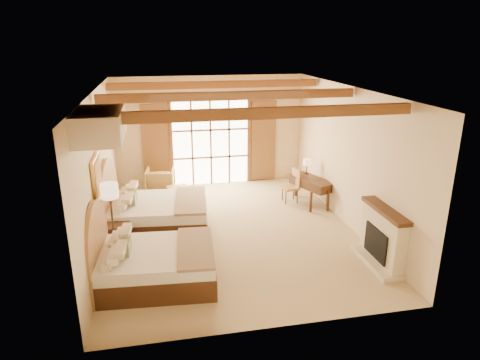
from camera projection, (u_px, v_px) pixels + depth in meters
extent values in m
plane|color=tan|center=(232.00, 231.00, 9.81)|extent=(7.00, 7.00, 0.00)
plane|color=beige|center=(210.00, 131.00, 12.55)|extent=(5.50, 0.00, 5.50)
plane|color=beige|center=(100.00, 172.00, 8.79)|extent=(0.00, 7.00, 7.00)
plane|color=beige|center=(349.00, 158.00, 9.80)|extent=(0.00, 7.00, 7.00)
plane|color=#A86538|center=(231.00, 90.00, 8.79)|extent=(7.00, 7.00, 0.00)
cube|color=white|center=(211.00, 143.00, 12.63)|extent=(2.20, 0.02, 2.50)
cube|color=brown|center=(156.00, 146.00, 12.30)|extent=(0.75, 0.06, 2.40)
cube|color=brown|center=(263.00, 141.00, 12.89)|extent=(0.75, 0.06, 2.40)
cube|color=beige|center=(383.00, 238.00, 8.26)|extent=(0.25, 1.30, 1.10)
cube|color=black|center=(379.00, 243.00, 8.27)|extent=(0.18, 0.80, 0.60)
cube|color=beige|center=(376.00, 261.00, 8.40)|extent=(0.45, 1.40, 0.10)
cube|color=#402B13|center=(386.00, 210.00, 8.07)|extent=(0.30, 1.40, 0.08)
cube|color=gold|center=(97.00, 176.00, 8.05)|extent=(0.05, 0.95, 0.75)
cube|color=#C88933|center=(98.00, 176.00, 8.06)|extent=(0.02, 0.82, 0.62)
cube|color=beige|center=(100.00, 125.00, 6.56)|extent=(0.70, 1.40, 0.45)
cube|color=#402B13|center=(157.00, 271.00, 7.73)|extent=(2.21, 1.73, 0.41)
cube|color=white|center=(156.00, 256.00, 7.63)|extent=(2.16, 1.70, 0.22)
cube|color=#94815C|center=(195.00, 246.00, 7.72)|extent=(0.75, 1.66, 0.05)
cube|color=gray|center=(126.00, 247.00, 7.47)|extent=(0.15, 0.44, 0.25)
cube|color=#402B13|center=(158.00, 220.00, 9.86)|extent=(2.40, 1.91, 0.44)
cube|color=white|center=(157.00, 206.00, 9.75)|extent=(2.35, 1.87, 0.24)
cube|color=#94815C|center=(191.00, 199.00, 9.85)|extent=(0.84, 1.79, 0.05)
cube|color=gray|center=(133.00, 198.00, 9.58)|extent=(0.18, 0.47, 0.26)
cube|color=#402B13|center=(119.00, 236.00, 8.87)|extent=(0.60, 0.60, 0.60)
cylinder|color=#332919|center=(116.00, 258.00, 8.59)|extent=(0.23, 0.23, 0.03)
cylinder|color=#332919|center=(113.00, 227.00, 8.37)|extent=(0.04, 0.04, 1.36)
cylinder|color=beige|center=(109.00, 191.00, 8.13)|extent=(0.34, 0.34, 0.28)
imported|color=#AE8C4A|center=(160.00, 181.00, 12.09)|extent=(0.87, 0.89, 0.73)
cube|color=#9E6949|center=(179.00, 195.00, 11.47)|extent=(0.66, 0.66, 0.41)
cube|color=#402B13|center=(312.00, 179.00, 11.26)|extent=(0.98, 1.39, 0.05)
cube|color=#402B13|center=(312.00, 184.00, 11.30)|extent=(0.95, 1.35, 0.20)
cube|color=#A47D3A|center=(290.00, 188.00, 11.43)|extent=(0.47, 0.47, 0.05)
cube|color=#A47D3A|center=(297.00, 178.00, 11.38)|extent=(0.13, 0.40, 0.48)
cylinder|color=#332919|center=(306.00, 173.00, 11.67)|extent=(0.12, 0.12, 0.02)
cylinder|color=#332919|center=(307.00, 168.00, 11.63)|extent=(0.02, 0.02, 0.28)
cylinder|color=beige|center=(307.00, 162.00, 11.57)|extent=(0.20, 0.20, 0.16)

